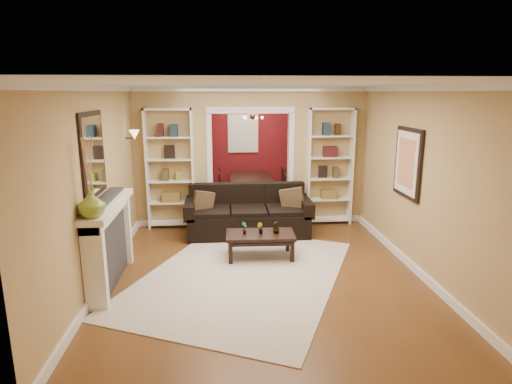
{
  "coord_description": "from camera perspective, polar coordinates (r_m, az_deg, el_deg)",
  "views": [
    {
      "loc": [
        -0.58,
        -7.14,
        2.58
      ],
      "look_at": [
        -0.06,
        -0.8,
        1.1
      ],
      "focal_mm": 30.0,
      "sensor_mm": 36.0,
      "label": 1
    }
  ],
  "objects": [
    {
      "name": "floor",
      "position": [
        7.61,
        -0.08,
        -6.69
      ],
      "size": [
        8.0,
        8.0,
        0.0
      ],
      "primitive_type": "plane",
      "color": "brown",
      "rests_on": "ground"
    },
    {
      "name": "ceiling",
      "position": [
        7.16,
        -0.08,
        14.08
      ],
      "size": [
        8.0,
        8.0,
        0.0
      ],
      "primitive_type": "plane",
      "rotation": [
        3.14,
        0.0,
        0.0
      ],
      "color": "white",
      "rests_on": "ground"
    },
    {
      "name": "wall_back",
      "position": [
        11.22,
        -1.75,
        6.83
      ],
      "size": [
        8.0,
        0.0,
        8.0
      ],
      "primitive_type": "plane",
      "rotation": [
        1.57,
        0.0,
        0.0
      ],
      "color": "tan",
      "rests_on": "ground"
    },
    {
      "name": "wall_front",
      "position": [
        3.42,
        5.43,
        -8.05
      ],
      "size": [
        8.0,
        0.0,
        8.0
      ],
      "primitive_type": "plane",
      "rotation": [
        -1.57,
        0.0,
        0.0
      ],
      "color": "tan",
      "rests_on": "ground"
    },
    {
      "name": "wall_left",
      "position": [
        7.43,
        -17.67,
        2.97
      ],
      "size": [
        0.0,
        8.0,
        8.0
      ],
      "primitive_type": "plane",
      "rotation": [
        1.57,
        0.0,
        1.57
      ],
      "color": "tan",
      "rests_on": "ground"
    },
    {
      "name": "wall_right",
      "position": [
        7.78,
        16.71,
        3.47
      ],
      "size": [
        0.0,
        8.0,
        8.0
      ],
      "primitive_type": "plane",
      "rotation": [
        1.57,
        0.0,
        -1.57
      ],
      "color": "tan",
      "rests_on": "ground"
    },
    {
      "name": "partition_wall",
      "position": [
        8.45,
        -0.74,
        4.75
      ],
      "size": [
        4.5,
        0.15,
        2.7
      ],
      "primitive_type": "cube",
      "color": "tan",
      "rests_on": "floor"
    },
    {
      "name": "red_back_panel",
      "position": [
        11.19,
        -1.74,
        6.66
      ],
      "size": [
        4.44,
        0.04,
        2.64
      ],
      "primitive_type": "cube",
      "color": "maroon",
      "rests_on": "floor"
    },
    {
      "name": "dining_window",
      "position": [
        11.13,
        -1.74,
        7.82
      ],
      "size": [
        0.78,
        0.03,
        0.98
      ],
      "primitive_type": "cube",
      "color": "#8CA5CC",
      "rests_on": "wall_back"
    },
    {
      "name": "area_rug",
      "position": [
        6.3,
        -1.85,
        -11.0
      ],
      "size": [
        3.88,
        4.41,
        0.01
      ],
      "primitive_type": "cube",
      "rotation": [
        0.0,
        0.0,
        -0.42
      ],
      "color": "beige",
      "rests_on": "floor"
    },
    {
      "name": "sofa",
      "position": [
        7.9,
        -1.04,
        -2.53
      ],
      "size": [
        2.3,
        0.99,
        0.9
      ],
      "primitive_type": "cube",
      "color": "black",
      "rests_on": "floor"
    },
    {
      "name": "pillow_left",
      "position": [
        7.82,
        -7.01,
        -1.45
      ],
      "size": [
        0.38,
        0.24,
        0.37
      ],
      "primitive_type": "cube",
      "rotation": [
        0.0,
        0.0,
        0.4
      ],
      "color": "brown",
      "rests_on": "sofa"
    },
    {
      "name": "pillow_right",
      "position": [
        7.92,
        4.87,
        -1.03
      ],
      "size": [
        0.44,
        0.26,
        0.42
      ],
      "primitive_type": "cube",
      "rotation": [
        0.0,
        0.0,
        -0.36
      ],
      "color": "brown",
      "rests_on": "sofa"
    },
    {
      "name": "coffee_table",
      "position": [
        6.86,
        0.57,
        -7.16
      ],
      "size": [
        1.09,
        0.62,
        0.41
      ],
      "primitive_type": "cube",
      "rotation": [
        0.0,
        0.0,
        -0.03
      ],
      "color": "black",
      "rests_on": "floor"
    },
    {
      "name": "plant_left",
      "position": [
        6.74,
        -1.56,
        -4.8
      ],
      "size": [
        0.12,
        0.13,
        0.2
      ],
      "primitive_type": "imported",
      "rotation": [
        0.0,
        0.0,
        0.95
      ],
      "color": "#336626",
      "rests_on": "coffee_table"
    },
    {
      "name": "plant_center",
      "position": [
        6.76,
        0.58,
        -4.86
      ],
      "size": [
        0.12,
        0.12,
        0.17
      ],
      "primitive_type": "imported",
      "rotation": [
        0.0,
        0.0,
        2.51
      ],
      "color": "#336626",
      "rests_on": "coffee_table"
    },
    {
      "name": "plant_right",
      "position": [
        6.78,
        2.69,
        -4.69
      ],
      "size": [
        0.16,
        0.16,
        0.2
      ],
      "primitive_type": "imported",
      "rotation": [
        0.0,
        0.0,
        3.94
      ],
      "color": "#336626",
      "rests_on": "coffee_table"
    },
    {
      "name": "bookshelf_left",
      "position": [
        8.35,
        -11.35,
        3.0
      ],
      "size": [
        0.9,
        0.3,
        2.3
      ],
      "primitive_type": "cube",
      "color": "white",
      "rests_on": "floor"
    },
    {
      "name": "bookshelf_right",
      "position": [
        8.56,
        9.76,
        3.32
      ],
      "size": [
        0.9,
        0.3,
        2.3
      ],
      "primitive_type": "cube",
      "color": "white",
      "rests_on": "floor"
    },
    {
      "name": "fireplace",
      "position": [
        6.17,
        -18.74,
        -6.53
      ],
      "size": [
        0.32,
        1.7,
        1.16
      ],
      "primitive_type": "cube",
      "color": "white",
      "rests_on": "floor"
    },
    {
      "name": "vase",
      "position": [
        5.31,
        -21.09,
        -1.49
      ],
      "size": [
        0.31,
        0.31,
        0.32
      ],
      "primitive_type": "imported",
      "rotation": [
        0.0,
        0.0,
        0.01
      ],
      "color": "olive",
      "rests_on": "fireplace"
    },
    {
      "name": "mirror",
      "position": [
        5.92,
        -20.92,
        4.69
      ],
      "size": [
        0.03,
        0.95,
        1.1
      ],
      "primitive_type": "cube",
      "color": "silver",
      "rests_on": "wall_left"
    },
    {
      "name": "wall_sconce",
      "position": [
        7.88,
        -16.33,
        7.14
      ],
      "size": [
        0.18,
        0.18,
        0.22
      ],
      "primitive_type": "cube",
      "color": "#FFE0A5",
      "rests_on": "wall_left"
    },
    {
      "name": "framed_art",
      "position": [
        6.82,
        19.53,
        3.68
      ],
      "size": [
        0.04,
        0.85,
        1.05
      ],
      "primitive_type": "cube",
      "color": "black",
      "rests_on": "wall_right"
    },
    {
      "name": "dining_table",
      "position": [
        10.13,
        -0.44,
        0.19
      ],
      "size": [
        1.78,
        0.99,
        0.63
      ],
      "primitive_type": "imported",
      "rotation": [
        0.0,
        0.0,
        1.57
      ],
      "color": "black",
      "rests_on": "floor"
    },
    {
      "name": "dining_chair_nw",
      "position": [
        9.78,
        -3.52,
        0.37
      ],
      "size": [
        0.53,
        0.53,
        0.85
      ],
      "primitive_type": "cube",
      "rotation": [
        0.0,
        0.0,
        1.89
      ],
      "color": "black",
      "rests_on": "floor"
    },
    {
      "name": "dining_chair_ne",
      "position": [
        9.88,
        2.87,
        0.23
      ],
      "size": [
        0.42,
        0.42,
        0.75
      ],
      "primitive_type": "cube",
      "rotation": [
        0.0,
        0.0,
        -1.7
      ],
      "color": "black",
      "rests_on": "floor"
    },
    {
      "name": "dining_chair_sw",
      "position": [
        10.37,
        -3.6,
        1.11
      ],
      "size": [
        0.44,
        0.44,
        0.85
      ],
      "primitive_type": "cube",
      "rotation": [
        0.0,
        0.0,
        1.61
      ],
      "color": "black",
      "rests_on": "floor"
    },
    {
      "name": "dining_chair_se",
      "position": [
        10.45,
        2.44,
        1.15
      ],
      "size": [
        0.51,
        0.51,
        0.82
      ],
      "primitive_type": "cube",
      "rotation": [
        0.0,
        0.0,
        -1.29
      ],
      "color": "black",
      "rests_on": "floor"
    },
    {
      "name": "chandelier",
      "position": [
        9.87,
        -1.37,
        9.87
      ],
      "size": [
        0.5,
        0.5,
        0.3
      ],
      "primitive_type": "cube",
      "color": "#3F301C",
      "rests_on": "ceiling"
    }
  ]
}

